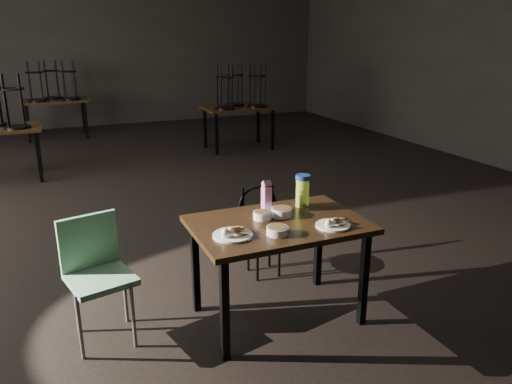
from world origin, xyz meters
name	(u,v)px	position (x,y,z in m)	size (l,w,h in m)	color
room	(164,0)	(-0.06, 0.01, 2.33)	(12.00, 12.04, 3.22)	black
main_table	(278,232)	(0.04, -2.68, 0.67)	(1.20, 0.80, 0.75)	black
plate_left	(232,233)	(-0.35, -2.79, 0.77)	(0.26, 0.26, 0.08)	white
plate_right	(333,224)	(0.34, -2.90, 0.77)	(0.24, 0.24, 0.08)	white
bowl_near	(262,215)	(-0.04, -2.58, 0.78)	(0.13, 0.13, 0.05)	white
bowl_far	(282,212)	(0.11, -2.58, 0.78)	(0.15, 0.15, 0.06)	white
bowl_big	(277,230)	(-0.07, -2.88, 0.78)	(0.15, 0.15, 0.05)	white
juice_carton	(266,197)	(0.05, -2.45, 0.86)	(0.06, 0.06, 0.24)	#971B78
water_bottle	(303,190)	(0.34, -2.45, 0.88)	(0.12, 0.12, 0.25)	#BBF247
spoon	(344,219)	(0.49, -2.81, 0.75)	(0.05, 0.19, 0.01)	silver
bentwood_chair	(261,223)	(0.23, -1.95, 0.45)	(0.36, 0.36, 0.76)	black
school_chair	(96,267)	(-1.18, -2.41, 0.52)	(0.48, 0.48, 0.85)	#6AA57E
bg_table_right	(239,105)	(1.78, 2.60, 0.78)	(1.20, 0.80, 1.48)	black
bg_table_far	(54,98)	(-1.16, 4.90, 0.78)	(1.20, 0.80, 1.48)	black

